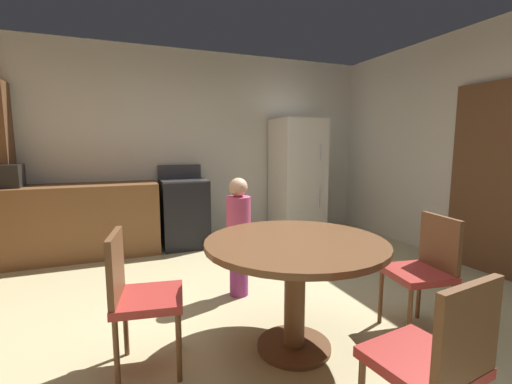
# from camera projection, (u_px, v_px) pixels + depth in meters

# --- Properties ---
(ground_plane) EXTENTS (14.00, 14.00, 0.00)m
(ground_plane) POSITION_uv_depth(u_px,v_px,m) (272.00, 334.00, 2.53)
(ground_plane) COLOR tan
(wall_back) EXTENTS (5.78, 0.12, 2.70)m
(wall_back) POSITION_uv_depth(u_px,v_px,m) (191.00, 147.00, 5.00)
(wall_back) COLOR beige
(wall_back) RESTS_ON ground
(wall_right) EXTENTS (0.12, 5.38, 2.70)m
(wall_right) POSITION_uv_depth(u_px,v_px,m) (512.00, 148.00, 3.54)
(wall_right) COLOR beige
(wall_right) RESTS_ON ground
(kitchen_counter) EXTENTS (2.04, 0.60, 0.90)m
(kitchen_counter) POSITION_uv_depth(u_px,v_px,m) (71.00, 222.00, 4.18)
(kitchen_counter) COLOR brown
(kitchen_counter) RESTS_ON ground
(oven_range) EXTENTS (0.60, 0.60, 1.10)m
(oven_range) POSITION_uv_depth(u_px,v_px,m) (184.00, 212.00, 4.68)
(oven_range) COLOR black
(oven_range) RESTS_ON ground
(refrigerator) EXTENTS (0.68, 0.68, 1.76)m
(refrigerator) POSITION_uv_depth(u_px,v_px,m) (297.00, 178.00, 5.20)
(refrigerator) COLOR silver
(refrigerator) RESTS_ON ground
(door_panelled) EXTENTS (0.05, 0.84, 2.04)m
(door_panelled) POSITION_uv_depth(u_px,v_px,m) (488.00, 179.00, 3.68)
(door_panelled) COLOR brown
(door_panelled) RESTS_ON ground
(dining_table) EXTENTS (1.20, 1.20, 0.76)m
(dining_table) POSITION_uv_depth(u_px,v_px,m) (295.00, 263.00, 2.27)
(dining_table) COLOR brown
(dining_table) RESTS_ON ground
(chair_west) EXTENTS (0.46, 0.46, 0.87)m
(chair_west) POSITION_uv_depth(u_px,v_px,m) (137.00, 292.00, 2.07)
(chair_west) COLOR brown
(chair_west) RESTS_ON ground
(chair_south) EXTENTS (0.45, 0.45, 0.87)m
(chair_south) POSITION_uv_depth(u_px,v_px,m) (436.00, 359.00, 1.42)
(chair_south) COLOR brown
(chair_south) RESTS_ON ground
(chair_east) EXTENTS (0.46, 0.46, 0.87)m
(chair_east) POSITION_uv_depth(u_px,v_px,m) (425.00, 266.00, 2.51)
(chair_east) COLOR brown
(chair_east) RESTS_ON ground
(person_child) EXTENTS (0.24, 0.24, 1.09)m
(person_child) POSITION_uv_depth(u_px,v_px,m) (239.00, 234.00, 3.12)
(person_child) COLOR #8C337A
(person_child) RESTS_ON ground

